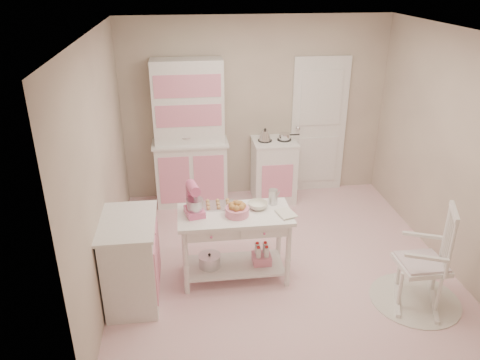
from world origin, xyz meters
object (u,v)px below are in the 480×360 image
at_px(work_table, 235,245).
at_px(stand_mixer, 194,200).
at_px(stove, 274,170).
at_px(base_cabinet, 132,261).
at_px(hutch, 190,134).
at_px(rocking_chair, 423,255).
at_px(bread_basket, 237,211).

distance_m(work_table, stand_mixer, 0.71).
distance_m(stove, base_cabinet, 2.82).
height_order(hutch, stove, hutch).
distance_m(stove, stand_mixer, 2.27).
xyz_separation_m(base_cabinet, rocking_chair, (2.89, -0.41, 0.09)).
xyz_separation_m(rocking_chair, work_table, (-1.81, 0.65, -0.15)).
relative_size(stove, base_cabinet, 1.00).
bearing_deg(hutch, bread_basket, -77.64).
distance_m(stove, work_table, 2.03).
xyz_separation_m(hutch, stand_mixer, (-0.01, -1.90, -0.07)).
bearing_deg(stove, stand_mixer, -123.16).
bearing_deg(base_cabinet, stand_mixer, 21.96).
xyz_separation_m(stove, rocking_chair, (1.02, -2.52, 0.09)).
xyz_separation_m(stove, base_cabinet, (-1.87, -2.12, 0.00)).
bearing_deg(rocking_chair, stove, 134.31).
height_order(work_table, stand_mixer, stand_mixer).
bearing_deg(stand_mixer, work_table, -15.13).
height_order(base_cabinet, work_table, base_cabinet).
relative_size(base_cabinet, bread_basket, 3.68).
distance_m(rocking_chair, stand_mixer, 2.37).
bearing_deg(work_table, base_cabinet, -167.16).
distance_m(work_table, bread_basket, 0.45).
height_order(hutch, rocking_chair, hutch).
distance_m(hutch, rocking_chair, 3.43).
xyz_separation_m(hutch, rocking_chair, (2.22, -2.57, -0.49)).
bearing_deg(work_table, stand_mixer, 177.27).
bearing_deg(stove, rocking_chair, -67.93).
distance_m(stand_mixer, bread_basket, 0.46).
distance_m(base_cabinet, rocking_chair, 2.92).
height_order(base_cabinet, rocking_chair, rocking_chair).
bearing_deg(hutch, work_table, -77.90).
relative_size(stove, bread_basket, 3.68).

